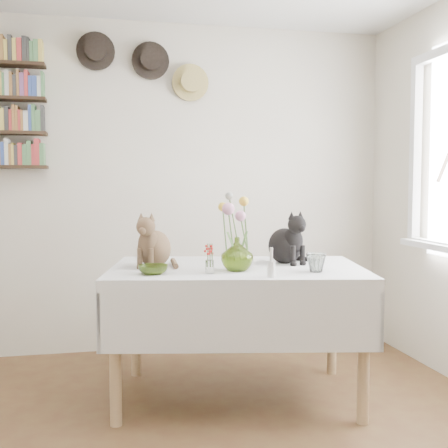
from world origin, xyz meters
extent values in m
cube|color=silver|center=(0.00, 2.27, 1.25)|extent=(4.04, 0.04, 2.54)
cube|color=white|center=(1.97, 1.53, 1.50)|extent=(0.06, 0.06, 1.20)
cube|color=white|center=(0.56, 1.13, 0.76)|extent=(1.63, 1.21, 0.06)
cylinder|color=tan|center=(-0.16, 0.86, 0.36)|extent=(0.06, 0.06, 0.73)
cylinder|color=tan|center=(1.13, 0.61, 0.36)|extent=(0.06, 0.06, 0.73)
cylinder|color=tan|center=(-0.01, 1.64, 0.36)|extent=(0.06, 0.06, 0.73)
cylinder|color=tan|center=(1.28, 1.39, 0.36)|extent=(0.06, 0.06, 0.73)
imported|color=#8AA938|center=(0.52, 0.96, 0.88)|extent=(0.22, 0.22, 0.19)
imported|color=#8AA938|center=(0.05, 0.94, 0.81)|extent=(0.22, 0.22, 0.05)
imported|color=white|center=(0.94, 0.83, 0.84)|extent=(0.13, 0.13, 0.11)
cylinder|color=white|center=(0.64, 0.71, 0.83)|extent=(0.04, 0.04, 0.09)
cylinder|color=white|center=(0.64, 0.71, 0.91)|extent=(0.02, 0.02, 0.07)
cylinder|color=white|center=(0.35, 0.90, 0.83)|extent=(0.05, 0.05, 0.07)
cone|color=white|center=(0.97, 0.91, 0.82)|extent=(0.05, 0.05, 0.07)
sphere|color=beige|center=(0.97, 0.91, 0.86)|extent=(0.03, 0.03, 0.03)
cylinder|color=#4C7233|center=(0.49, 0.97, 0.99)|extent=(0.01, 0.01, 0.30)
sphere|color=pink|center=(0.49, 0.97, 1.14)|extent=(0.07, 0.07, 0.07)
cylinder|color=#4C7233|center=(0.56, 0.94, 0.97)|extent=(0.01, 0.01, 0.26)
sphere|color=pink|center=(0.56, 0.94, 1.10)|extent=(0.06, 0.06, 0.06)
cylinder|color=#4C7233|center=(0.58, 0.99, 1.01)|extent=(0.01, 0.01, 0.34)
sphere|color=yellow|center=(0.58, 0.99, 1.18)|extent=(0.06, 0.06, 0.06)
cylinder|color=#4C7233|center=(0.46, 1.00, 0.99)|extent=(0.01, 0.01, 0.31)
sphere|color=yellow|center=(0.46, 1.00, 1.15)|extent=(0.05, 0.05, 0.05)
cylinder|color=#4C7233|center=(0.52, 1.01, 1.02)|extent=(0.01, 0.01, 0.37)
sphere|color=#999E93|center=(0.52, 1.01, 1.21)|extent=(0.04, 0.04, 0.04)
cylinder|color=black|center=(-0.25, 2.21, 2.25)|extent=(0.28, 0.02, 0.28)
cylinder|color=black|center=(-0.25, 2.17, 2.25)|extent=(0.16, 0.08, 0.16)
cylinder|color=black|center=(0.15, 2.21, 2.20)|extent=(0.28, 0.02, 0.28)
cylinder|color=black|center=(0.15, 2.17, 2.20)|extent=(0.16, 0.08, 0.16)
cylinder|color=tan|center=(0.45, 2.21, 2.05)|extent=(0.28, 0.02, 0.28)
cylinder|color=tan|center=(0.45, 2.17, 2.05)|extent=(0.16, 0.08, 0.16)
camera|label=1|loc=(-0.21, -2.08, 1.27)|focal=45.00mm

